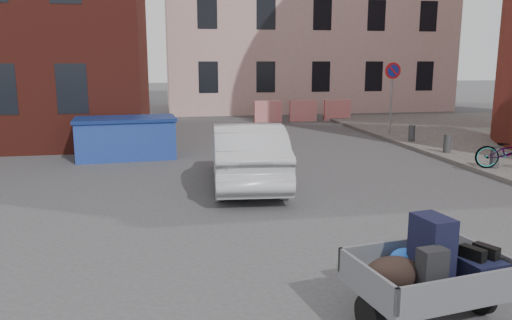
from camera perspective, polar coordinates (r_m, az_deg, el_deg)
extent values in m
plane|color=#38383A|center=(8.63, 5.73, -7.86)|extent=(120.00, 120.00, 0.00)
cylinder|color=gray|center=(19.27, 15.19, 6.70)|extent=(0.07, 0.07, 2.60)
cylinder|color=red|center=(19.20, 15.38, 9.81)|extent=(0.60, 0.03, 0.60)
cylinder|color=navy|center=(19.19, 15.41, 9.81)|extent=(0.44, 0.03, 0.44)
cylinder|color=#3A3A3D|center=(14.18, 25.62, 0.29)|extent=(0.22, 0.22, 0.55)
cylinder|color=#3A3A3D|center=(15.98, 21.02, 1.77)|extent=(0.22, 0.22, 0.55)
cylinder|color=#3A3A3D|center=(17.87, 17.37, 2.94)|extent=(0.22, 0.22, 0.55)
cube|color=red|center=(23.44, 1.40, 5.57)|extent=(1.30, 0.18, 1.00)
cube|color=red|center=(23.85, 5.42, 5.62)|extent=(1.30, 0.18, 1.00)
cube|color=red|center=(24.37, 9.28, 5.64)|extent=(1.30, 0.18, 1.00)
cylinder|color=black|center=(5.55, 12.83, -16.99)|extent=(0.17, 0.45, 0.44)
cylinder|color=black|center=(6.37, 24.19, -13.86)|extent=(0.17, 0.45, 0.44)
cube|color=slate|center=(5.83, 19.10, -13.27)|extent=(1.75, 1.34, 0.08)
cube|color=slate|center=(5.33, 12.47, -13.14)|extent=(0.21, 1.09, 0.28)
cube|color=slate|center=(6.25, 24.91, -10.23)|extent=(0.21, 1.09, 0.28)
cube|color=slate|center=(6.15, 16.11, -9.97)|extent=(1.59, 0.29, 0.28)
cube|color=slate|center=(5.39, 22.81, -13.49)|extent=(1.59, 0.29, 0.28)
cube|color=slate|center=(6.51, 14.08, -10.90)|extent=(0.19, 0.70, 0.06)
cube|color=black|center=(5.75, 19.43, -9.44)|extent=(0.37, 0.49, 0.70)
cube|color=black|center=(6.01, 23.62, -11.15)|extent=(0.49, 0.66, 0.25)
ellipsoid|color=black|center=(5.42, 15.35, -12.39)|extent=(0.65, 0.45, 0.36)
cube|color=black|center=(5.44, 19.44, -11.90)|extent=(0.30, 0.22, 0.48)
ellipsoid|color=blue|center=(5.99, 16.71, -10.77)|extent=(0.40, 0.35, 0.24)
cube|color=black|center=(5.85, 23.52, -9.74)|extent=(0.21, 0.29, 0.13)
cube|color=black|center=(5.97, 24.80, -9.42)|extent=(0.21, 0.29, 0.13)
cube|color=#203C9B|center=(15.16, -14.62, 2.30)|extent=(2.88, 1.60, 1.11)
cube|color=navy|center=(15.08, -14.73, 4.57)|extent=(2.98, 1.70, 0.09)
imported|color=#B0B1B7|center=(11.46, -1.02, 0.71)|extent=(1.90, 4.50, 1.45)
imported|color=black|center=(14.19, 27.10, 0.88)|extent=(1.81, 1.14, 0.90)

